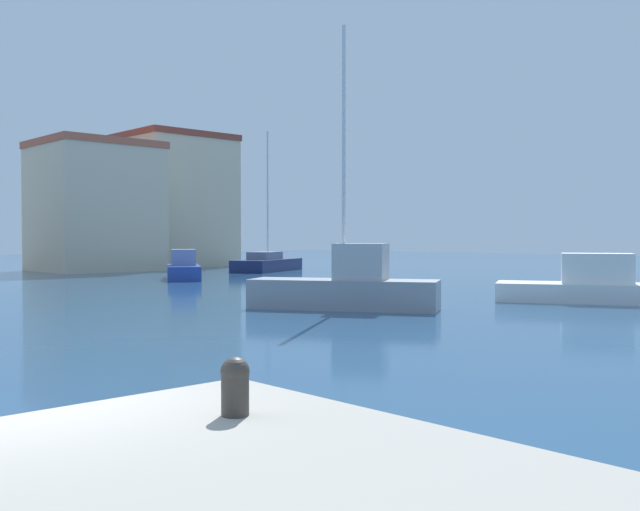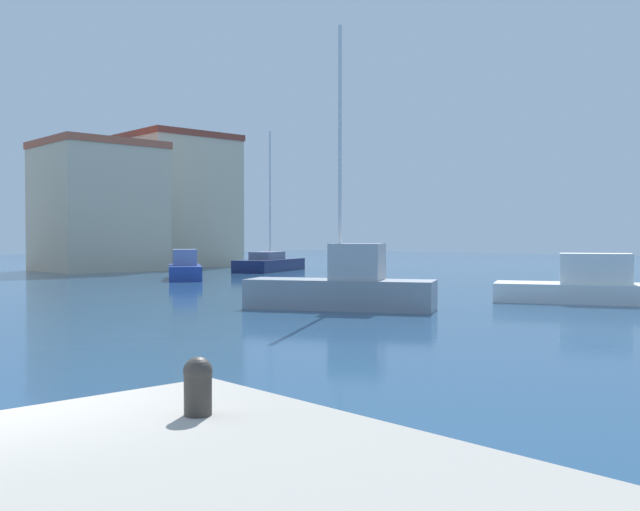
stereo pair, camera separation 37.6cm
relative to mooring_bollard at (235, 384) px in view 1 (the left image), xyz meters
name	(u,v)px [view 1 (the left image)]	position (x,y,z in m)	size (l,w,h in m)	color
water	(189,292)	(13.76, 21.96, -1.11)	(160.00, 160.00, 0.00)	navy
mooring_bollard	(235,384)	(0.00, 0.00, 0.00)	(0.25, 0.25, 0.49)	#38332D
sailboat_navy_mid_harbor	(267,263)	(28.96, 35.32, -0.56)	(7.82, 5.68, 9.98)	#19234C
motorboat_blue_far_right	(183,269)	(18.90, 30.49, -0.51)	(4.22, 5.43, 1.71)	#233D93
motorboat_white_center_channel	(613,288)	(21.96, 6.87, -0.56)	(6.07, 8.50, 1.79)	white
sailboat_grey_inner_mooring	(347,286)	(13.32, 11.84, -0.36)	(4.77, 6.19, 9.31)	gray
warehouse_block	(95,206)	(20.18, 44.10, 3.52)	(7.81, 7.54, 9.25)	beige
waterfront_apartments	(168,201)	(28.92, 48.54, 4.37)	(8.28, 9.71, 10.96)	beige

